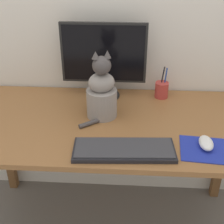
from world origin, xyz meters
name	(u,v)px	position (x,y,z in m)	size (l,w,h in m)	color
desk	(108,137)	(0.00, 0.00, 0.66)	(1.45, 0.71, 0.75)	brown
monitor	(104,58)	(-0.04, 0.26, 0.97)	(0.45, 0.17, 0.41)	black
keyboard	(124,150)	(0.08, -0.25, 0.76)	(0.43, 0.18, 0.02)	black
mousepad_right	(205,150)	(0.42, -0.21, 0.75)	(0.22, 0.20, 0.00)	#1E2D9E
computer_mouse_right	(206,143)	(0.42, -0.19, 0.77)	(0.06, 0.10, 0.04)	white
cat	(102,93)	(-0.03, 0.05, 0.87)	(0.19, 0.23, 0.33)	gray
pen_cup	(162,90)	(0.27, 0.27, 0.80)	(0.07, 0.07, 0.17)	#B23833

